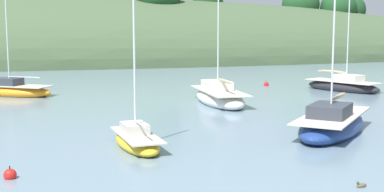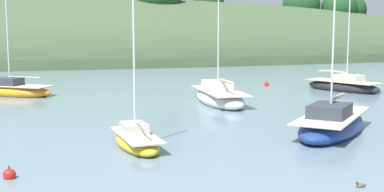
{
  "view_description": "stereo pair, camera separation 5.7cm",
  "coord_description": "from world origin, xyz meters",
  "views": [
    {
      "loc": [
        -8.02,
        -8.18,
        5.07
      ],
      "look_at": [
        0.0,
        20.0,
        1.2
      ],
      "focal_mm": 48.21,
      "sensor_mm": 36.0,
      "label": 1
    },
    {
      "loc": [
        -7.97,
        -8.2,
        5.07
      ],
      "look_at": [
        0.0,
        20.0,
        1.2
      ],
      "focal_mm": 48.21,
      "sensor_mm": 36.0,
      "label": 2
    }
  ],
  "objects": [
    {
      "name": "sailboat_red_portside",
      "position": [
        15.26,
        28.56,
        0.41
      ],
      "size": [
        4.72,
        6.96,
        9.76
      ],
      "color": "#232328",
      "rests_on": "ground"
    },
    {
      "name": "sailboat_white_near",
      "position": [
        -10.5,
        32.76,
        0.39
      ],
      "size": [
        6.59,
        5.43,
        8.86
      ],
      "color": "orange",
      "rests_on": "ground"
    },
    {
      "name": "mooring_buoy_inner",
      "position": [
        -9.32,
        9.83,
        0.12
      ],
      "size": [
        0.44,
        0.44,
        0.54
      ],
      "color": "red",
      "rests_on": "ground"
    },
    {
      "name": "sailboat_yellow_far",
      "position": [
        5.24,
        13.59,
        0.45
      ],
      "size": [
        7.09,
        7.2,
        8.94
      ],
      "color": "navy",
      "rests_on": "ground"
    },
    {
      "name": "far_shoreline_hill",
      "position": [
        0.28,
        73.43,
        0.09
      ],
      "size": [
        150.0,
        36.0,
        22.78
      ],
      "color": "#425638",
      "rests_on": "ground"
    },
    {
      "name": "sailboat_navy_dinghy",
      "position": [
        3.21,
        24.55,
        0.44
      ],
      "size": [
        2.8,
        7.57,
        8.72
      ],
      "color": "white",
      "rests_on": "ground"
    },
    {
      "name": "mooring_buoy_channel",
      "position": [
        10.78,
        33.77,
        0.12
      ],
      "size": [
        0.44,
        0.44,
        0.54
      ],
      "color": "red",
      "rests_on": "ground"
    },
    {
      "name": "sailboat_teal_outer",
      "position": [
        -4.38,
        13.3,
        0.31
      ],
      "size": [
        1.92,
        4.68,
        6.57
      ],
      "color": "gold",
      "rests_on": "ground"
    },
    {
      "name": "duck_lead",
      "position": [
        1.6,
        5.73,
        0.05
      ],
      "size": [
        0.43,
        0.22,
        0.24
      ],
      "color": "brown",
      "rests_on": "ground"
    }
  ]
}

